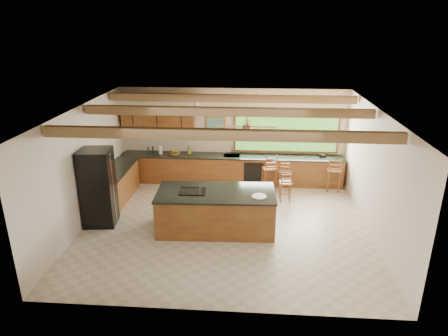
{
  "coord_description": "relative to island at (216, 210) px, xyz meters",
  "views": [
    {
      "loc": [
        0.62,
        -9.12,
        4.95
      ],
      "look_at": [
        -0.1,
        0.8,
        1.27
      ],
      "focal_mm": 32.0,
      "sensor_mm": 36.0,
      "label": 1
    }
  ],
  "objects": [
    {
      "name": "refrigerator",
      "position": [
        -2.99,
        0.09,
        0.49
      ],
      "size": [
        0.85,
        0.83,
        2.0
      ],
      "rotation": [
        0.0,
        0.0,
        0.1
      ],
      "color": "black",
      "rests_on": "ground"
    },
    {
      "name": "bar_stool_b",
      "position": [
        1.85,
        1.74,
        0.06
      ],
      "size": [
        0.36,
        0.36,
        0.96
      ],
      "rotation": [
        0.0,
        0.0,
        0.04
      ],
      "color": "brown",
      "rests_on": "ground"
    },
    {
      "name": "bar_stool_c",
      "position": [
        1.4,
        2.58,
        0.18
      ],
      "size": [
        0.52,
        0.52,
        1.16
      ],
      "rotation": [
        0.0,
        0.0,
        0.28
      ],
      "color": "brown",
      "rests_on": "ground"
    },
    {
      "name": "ground",
      "position": [
        0.23,
        0.19,
        -0.51
      ],
      "size": [
        7.2,
        7.2,
        0.0
      ],
      "primitive_type": "plane",
      "color": "beige",
      "rests_on": "ground"
    },
    {
      "name": "counter_run",
      "position": [
        -0.59,
        2.71,
        -0.04
      ],
      "size": [
        7.12,
        3.1,
        1.22
      ],
      "color": "brown",
      "rests_on": "ground"
    },
    {
      "name": "bar_stool_a",
      "position": [
        1.89,
        2.59,
        0.08
      ],
      "size": [
        0.39,
        0.39,
        1.0
      ],
      "rotation": [
        0.0,
        0.0,
        -0.08
      ],
      "color": "brown",
      "rests_on": "ground"
    },
    {
      "name": "room_shell",
      "position": [
        0.06,
        0.85,
        1.71
      ],
      "size": [
        7.27,
        6.54,
        3.02
      ],
      "color": "beige",
      "rests_on": "ground"
    },
    {
      "name": "bar_stool_d",
      "position": [
        3.38,
        2.58,
        0.16
      ],
      "size": [
        0.46,
        0.46,
        1.13
      ],
      "rotation": [
        0.0,
        0.0,
        -0.15
      ],
      "color": "brown",
      "rests_on": "ground"
    },
    {
      "name": "island",
      "position": [
        0.0,
        0.0,
        0.0
      ],
      "size": [
        2.95,
        1.47,
        1.03
      ],
      "rotation": [
        0.0,
        0.0,
        0.04
      ],
      "color": "brown",
      "rests_on": "ground"
    }
  ]
}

